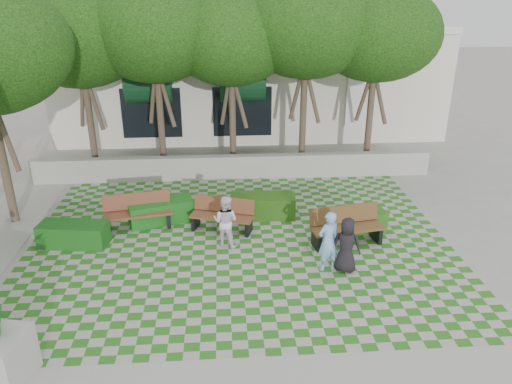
{
  "coord_description": "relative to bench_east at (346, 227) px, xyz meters",
  "views": [
    {
      "loc": [
        -0.42,
        -11.6,
        6.99
      ],
      "look_at": [
        0.5,
        1.5,
        1.4
      ],
      "focal_mm": 35.0,
      "sensor_mm": 36.0,
      "label": 1
    }
  ],
  "objects": [
    {
      "name": "building",
      "position": [
        -2.1,
        13.22,
        1.99
      ],
      "size": [
        18.0,
        8.92,
        5.15
      ],
      "color": "silver",
      "rests_on": "ground"
    },
    {
      "name": "tree_row",
      "position": [
        -4.9,
        5.1,
        4.66
      ],
      "size": [
        17.7,
        13.4,
        7.41
      ],
      "color": "#47382B",
      "rests_on": "ground"
    },
    {
      "name": "hedge_east",
      "position": [
        0.47,
        0.75,
        -0.21
      ],
      "size": [
        1.86,
        0.92,
        0.62
      ],
      "primitive_type": "cube",
      "rotation": [
        0.0,
        0.0,
        0.12
      ],
      "color": "#225215",
      "rests_on": "ground"
    },
    {
      "name": "bench_east",
      "position": [
        0.0,
        0.0,
        0.0
      ],
      "size": [
        2.16,
        1.04,
        1.09
      ],
      "rotation": [
        0.0,
        0.0,
        0.18
      ],
      "color": "#54391C",
      "rests_on": "ground"
    },
    {
      "name": "person_dark",
      "position": [
        -0.36,
        -1.45,
        0.22
      ],
      "size": [
        0.85,
        0.71,
        1.49
      ],
      "primitive_type": "imported",
      "rotation": [
        0.0,
        0.0,
        2.76
      ],
      "color": "black",
      "rests_on": "ground"
    },
    {
      "name": "person_blue",
      "position": [
        -0.82,
        -1.36,
        0.3
      ],
      "size": [
        0.71,
        0.59,
        1.65
      ],
      "primitive_type": "imported",
      "rotation": [
        0.0,
        0.0,
        3.52
      ],
      "color": "#7DB3E4",
      "rests_on": "ground"
    },
    {
      "name": "hedge_midleft",
      "position": [
        -5.42,
        1.77,
        -0.18
      ],
      "size": [
        2.12,
        1.38,
        0.69
      ],
      "primitive_type": "cube",
      "rotation": [
        0.0,
        0.0,
        0.32
      ],
      "color": "#165218",
      "rests_on": "ground"
    },
    {
      "name": "person_white",
      "position": [
        -3.43,
        0.12,
        0.24
      ],
      "size": [
        0.9,
        0.82,
        1.52
      ],
      "primitive_type": "imported",
      "rotation": [
        0.0,
        0.0,
        2.74
      ],
      "color": "white",
      "rests_on": "ground"
    },
    {
      "name": "bench_west",
      "position": [
        -6.08,
        1.42,
        -0.01
      ],
      "size": [
        2.1,
        1.02,
        1.06
      ],
      "rotation": [
        0.0,
        0.0,
        0.18
      ],
      "color": "brown",
      "rests_on": "ground"
    },
    {
      "name": "hedge_midright",
      "position": [
        -2.22,
        1.95,
        -0.17
      ],
      "size": [
        2.11,
        0.99,
        0.72
      ],
      "primitive_type": "cube",
      "rotation": [
        0.0,
        0.0,
        -0.08
      ],
      "color": "#204713",
      "rests_on": "ground"
    },
    {
      "name": "bench_mid",
      "position": [
        -3.51,
        1.09,
        -0.05
      ],
      "size": [
        1.98,
        1.18,
        0.99
      ],
      "rotation": [
        0.0,
        0.0,
        -0.31
      ],
      "color": "brown",
      "rests_on": "ground"
    },
    {
      "name": "hedge_west",
      "position": [
        -7.75,
        0.44,
        -0.19
      ],
      "size": [
        1.99,
        1.03,
        0.67
      ],
      "primitive_type": "cube",
      "rotation": [
        0.0,
        0.0,
        -0.14
      ],
      "color": "#134914",
      "rests_on": "ground"
    },
    {
      "name": "ground",
      "position": [
        -3.03,
        -0.86,
        -0.52
      ],
      "size": [
        90.0,
        90.0,
        0.0
      ],
      "primitive_type": "plane",
      "color": "gray",
      "rests_on": "ground"
    },
    {
      "name": "lawn",
      "position": [
        -3.03,
        0.14,
        -0.52
      ],
      "size": [
        12.0,
        12.0,
        0.0
      ],
      "primitive_type": "plane",
      "color": "#2B721E",
      "rests_on": "ground"
    },
    {
      "name": "retaining_wall",
      "position": [
        -3.03,
        5.34,
        -0.07
      ],
      "size": [
        15.0,
        0.36,
        0.9
      ],
      "primitive_type": "cube",
      "color": "#9E9B93",
      "rests_on": "ground"
    }
  ]
}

